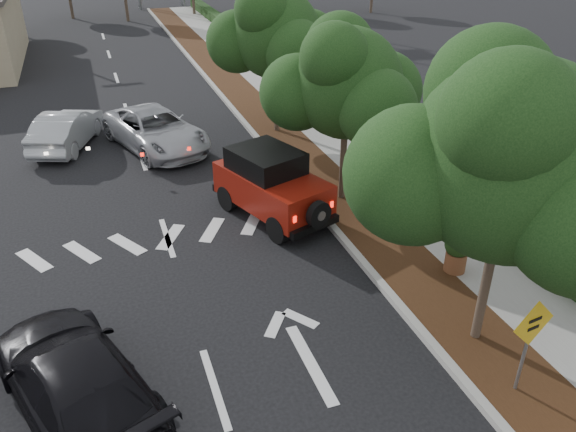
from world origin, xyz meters
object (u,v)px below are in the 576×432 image
silver_suv_ahead (156,130)px  black_suv_oncoming (75,379)px  speed_hump_sign (530,335)px  red_jeep (268,183)px

silver_suv_ahead → black_suv_oncoming: silver_suv_ahead is taller
speed_hump_sign → black_suv_oncoming: bearing=155.1°
red_jeep → speed_hump_sign: size_ratio=2.00×
black_suv_oncoming → speed_hump_sign: (7.86, -2.40, 0.73)m
red_jeep → silver_suv_ahead: red_jeep is taller
red_jeep → speed_hump_sign: (2.27, -8.41, 0.41)m
silver_suv_ahead → speed_hump_sign: (4.69, -14.96, 0.71)m
red_jeep → silver_suv_ahead: bearing=90.4°
red_jeep → silver_suv_ahead: (-2.43, 6.56, -0.30)m
silver_suv_ahead → black_suv_oncoming: 12.96m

